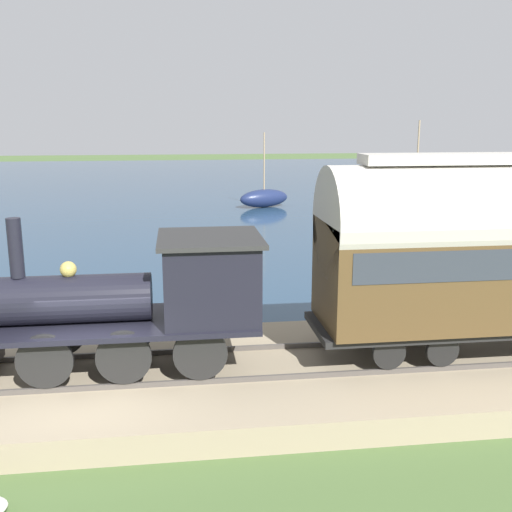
{
  "coord_description": "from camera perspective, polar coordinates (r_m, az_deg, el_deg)",
  "views": [
    {
      "loc": [
        -12.39,
        -1.81,
        6.21
      ],
      "look_at": [
        7.71,
        -4.46,
        1.59
      ],
      "focal_mm": 42.0,
      "sensor_mm": 36.0,
      "label": 1
    }
  ],
  "objects": [
    {
      "name": "ground_plane",
      "position": [
        13.98,
        -14.57,
        -13.99
      ],
      "size": [
        200.0,
        200.0,
        0.0
      ],
      "primitive_type": "plane",
      "color": "#476033"
    },
    {
      "name": "sailboat_green",
      "position": [
        37.02,
        14.81,
        3.66
      ],
      "size": [
        3.55,
        4.81,
        6.19
      ],
      "rotation": [
        0.0,
        0.0,
        -0.51
      ],
      "color": "#236B42",
      "rests_on": "harbor_water"
    },
    {
      "name": "sailboat_navy",
      "position": [
        43.65,
        0.77,
        5.55
      ],
      "size": [
        2.66,
        4.09,
        5.34
      ],
      "rotation": [
        0.0,
        0.0,
        0.38
      ],
      "color": "#192347",
      "rests_on": "harbor_water"
    },
    {
      "name": "rail_embankment",
      "position": [
        14.43,
        -14.34,
        -11.78
      ],
      "size": [
        5.88,
        56.0,
        0.72
      ],
      "color": "gray",
      "rests_on": "ground"
    },
    {
      "name": "steam_locomotive",
      "position": [
        13.58,
        -9.67,
        -3.45
      ],
      "size": [
        2.42,
        6.47,
        3.48
      ],
      "color": "black",
      "rests_on": "rail_embankment"
    },
    {
      "name": "harbor_water",
      "position": [
        56.65,
        -9.36,
        6.38
      ],
      "size": [
        80.0,
        80.0,
        0.01
      ],
      "color": "navy",
      "rests_on": "ground"
    }
  ]
}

